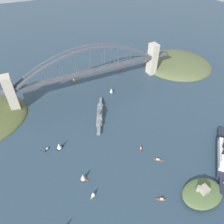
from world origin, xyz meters
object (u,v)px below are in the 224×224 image
Objects in this scene: naval_cruiser at (100,114)px; small_boat_2 at (59,146)px; small_boat_0 at (158,160)px; small_boat_5 at (47,149)px; ocean_liner at (222,156)px; small_boat_6 at (141,148)px; small_boat_7 at (161,199)px; fort_island_mid_harbor at (202,193)px; harbor_arch_bridge at (90,72)px; small_boat_3 at (93,194)px; small_boat_4 at (83,177)px; seaplane_taxiing_near_bridge at (121,71)px; seaplane_second_in_formation at (74,80)px; small_boat_1 at (111,91)px.

small_boat_2 is at bearing 25.81° from naval_cruiser.
small_boat_5 is at bearing -33.46° from small_boat_0.
ocean_liner is at bearing 149.43° from small_boat_5.
small_boat_7 reaches higher than small_boat_6.
fort_island_mid_harbor is 57.03m from small_boat_0.
harbor_arch_bridge is 222.68m from ocean_liner.
small_boat_3 reaches higher than small_boat_6.
small_boat_6 reaches higher than small_boat_5.
harbor_arch_bridge is at bearing -85.57° from small_boat_0.
small_boat_7 is (-61.63, 56.38, -3.91)m from small_boat_4.
small_boat_5 is (83.96, 28.08, -2.63)m from naval_cruiser.
small_boat_3 is (145.62, 208.57, 1.35)m from seaplane_taxiing_near_bridge.
fort_island_mid_harbor is at bearing 132.13° from small_boat_2.
ocean_liner is 94.77m from small_boat_6.
small_boat_2 is 100.91m from small_boat_6.
ocean_liner is at bearing 111.46° from harbor_arch_bridge.
small_boat_6 is at bearing 104.32° from naval_cruiser.
fort_island_mid_harbor is 6.57× the size of small_boat_3.
harbor_arch_bridge is 3.88× the size of ocean_liner.
harbor_arch_bridge is at bearing -93.49° from small_boat_7.
ocean_liner is at bearing 112.34° from seaplane_second_in_formation.
small_boat_0 is 121.00m from small_boat_2.
seaplane_second_in_formation is at bearing -67.66° from ocean_liner.
harbor_arch_bridge is 29.37× the size of small_boat_1.
harbor_arch_bridge is 29.45× the size of small_boat_2.
small_boat_4 reaches higher than small_boat_3.
ocean_liner is 9.03× the size of small_boat_7.
seaplane_taxiing_near_bridge is 1.07× the size of small_boat_6.
small_boat_6 is (-79.03, -8.28, -3.91)m from small_boat_4.
small_boat_7 is at bearing 91.30° from seaplane_second_in_formation.
harbor_arch_bridge is at bearing -115.25° from small_boat_4.
small_boat_6 is at bearing -174.02° from small_boat_4.
ocean_liner is at bearing 170.55° from small_boat_3.
small_boat_7 is (38.42, 188.80, -3.96)m from small_boat_1.
seaplane_second_in_formation is at bearing -5.30° from seaplane_taxiing_near_bridge.
ocean_liner reaches higher than naval_cruiser.
fort_island_mid_harbor is at bearing 153.76° from small_boat_3.
naval_cruiser reaches higher than fort_island_mid_harbor.
naval_cruiser reaches higher than small_boat_1.
seaplane_second_in_formation reaches higher than seaplane_taxiing_near_bridge.
small_boat_4 is (100.04, 132.41, -0.04)m from small_boat_1.
small_boat_7 is at bearing -19.68° from fort_island_mid_harbor.
seaplane_second_in_formation is 0.94× the size of small_boat_4.
small_boat_1 is at bearing -89.51° from fort_island_mid_harbor.
small_boat_0 is (67.41, -31.87, -5.43)m from ocean_liner.
small_boat_0 is 1.18× the size of small_boat_6.
small_boat_0 is at bearing 85.42° from small_boat_1.
fort_island_mid_harbor is 5.11× the size of seaplane_taxiing_near_bridge.
small_boat_1 reaches higher than small_boat_7.
small_boat_3 is (72.19, 180.29, -29.47)m from harbor_arch_bridge.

